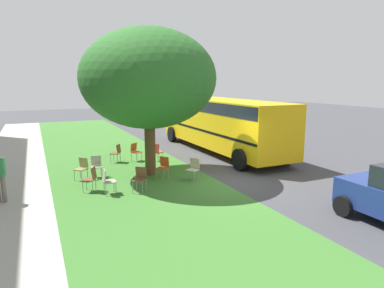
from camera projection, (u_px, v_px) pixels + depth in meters
The scene contains 15 objects.
ground at pixel (226, 182), 13.07m from camera, with size 80.00×80.00×0.00m, color #424247.
grass_verge at pixel (147, 193), 11.73m from camera, with size 48.00×6.00×0.01m, color #3D752D.
sidewalk_strip at pixel (3, 214), 9.90m from camera, with size 48.00×2.80×0.01m, color #ADA89E.
street_tree at pixel (149, 79), 13.45m from camera, with size 5.41×5.41×5.95m.
chair_0 at pixel (117, 152), 16.16m from camera, with size 0.58×0.58×0.88m.
chair_1 at pixel (157, 151), 16.36m from camera, with size 0.58×0.58×0.88m.
chair_2 at pixel (96, 165), 13.67m from camera, with size 0.44×0.44×0.88m.
chair_3 at pixel (135, 151), 16.46m from camera, with size 0.58×0.57×0.88m.
chair_4 at pixel (193, 168), 13.20m from camera, with size 0.58×0.58×0.88m.
chair_5 at pixel (163, 166), 13.43m from camera, with size 0.58×0.58×0.88m.
chair_6 at pixel (107, 180), 11.56m from camera, with size 0.42×0.43×0.88m.
chair_7 at pixel (82, 167), 13.29m from camera, with size 0.59×0.59×0.88m.
chair_8 at pixel (140, 178), 11.82m from camera, with size 0.59×0.58×0.88m.
chair_9 at pixel (91, 177), 11.86m from camera, with size 0.56×0.56×0.88m.
school_bus at pixel (220, 120), 18.55m from camera, with size 10.40×2.80×2.88m.
Camera 1 is at (-10.83, 6.53, 3.82)m, focal length 31.64 mm.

